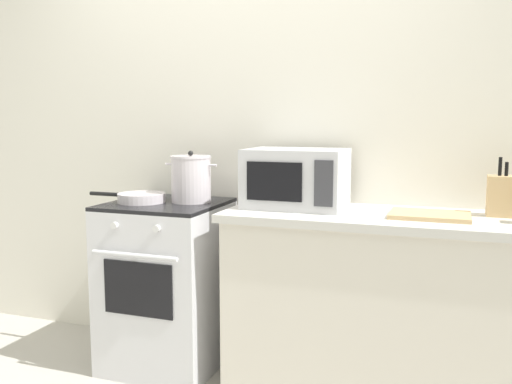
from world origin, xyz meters
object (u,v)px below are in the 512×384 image
at_px(microwave, 296,178).
at_px(stove, 167,284).
at_px(cutting_board, 430,215).
at_px(stock_pot, 191,179).
at_px(frying_pan, 141,198).
at_px(knife_block, 502,196).

bearing_deg(microwave, stove, -173.68).
bearing_deg(stove, cutting_board, 0.05).
xyz_separation_m(stove, cutting_board, (1.38, 0.00, 0.47)).
distance_m(stove, stock_pot, 0.60).
distance_m(stock_pot, frying_pan, 0.29).
distance_m(stove, cutting_board, 1.46).
xyz_separation_m(stock_pot, microwave, (0.59, 0.02, 0.02)).
relative_size(microwave, knife_block, 1.81).
xyz_separation_m(stove, frying_pan, (-0.13, -0.04, 0.48)).
xyz_separation_m(stock_pot, cutting_board, (1.25, -0.06, -0.12)).
distance_m(cutting_board, knife_block, 0.35).
xyz_separation_m(stove, stock_pot, (0.13, 0.06, 0.59)).
relative_size(stock_pot, cutting_board, 0.85).
xyz_separation_m(stock_pot, frying_pan, (-0.26, -0.10, -0.10)).
relative_size(stock_pot, microwave, 0.61).
xyz_separation_m(cutting_board, knife_block, (0.31, 0.14, 0.09)).
height_order(frying_pan, knife_block, knife_block).
relative_size(stove, microwave, 1.84).
height_order(microwave, knife_block, microwave).
height_order(stove, cutting_board, cutting_board).
height_order(stock_pot, microwave, microwave).
bearing_deg(stock_pot, frying_pan, -157.77).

